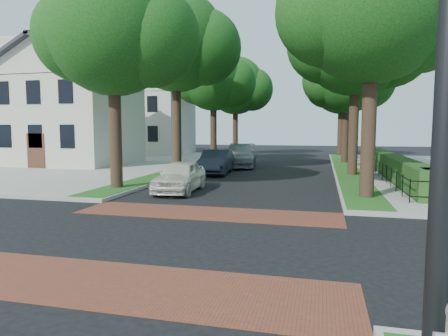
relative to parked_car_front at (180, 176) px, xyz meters
The scene contains 21 objects.
ground 7.85m from the parked_car_front, 71.11° to the right, with size 120.00×120.00×0.00m, color black.
sidewalk_nw 20.57m from the parked_car_front, 145.63° to the left, with size 30.00×30.00×0.15m, color gray.
crosswalk_far 4.95m from the parked_car_front, 58.90° to the right, with size 9.00×2.20×0.01m, color brown.
crosswalk_near 10.92m from the parked_car_front, 76.56° to the right, with size 9.00×2.20×0.01m, color brown.
grass_strip_ne 14.15m from the parked_car_front, 55.88° to the left, with size 1.60×29.80×0.02m, color #174D16.
grass_strip_nw 12.06m from the parked_car_front, 103.77° to the left, with size 1.60×29.80×0.02m, color #174D16.
tree_right_near 10.67m from the parked_car_front, ahead, with size 7.75×6.67×10.66m.
tree_right_mid 13.45m from the parked_car_front, 43.97° to the left, with size 8.25×7.09×11.22m.
tree_right_far 19.69m from the parked_car_front, 64.21° to the left, with size 7.25×6.23×9.74m.
tree_right_back 27.86m from the parked_car_front, 72.53° to the left, with size 7.50×6.45×10.20m.
tree_left_near 7.15m from the parked_car_front, behind, with size 7.50×6.45×10.20m.
tree_left_mid 11.31m from the parked_car_front, 110.03° to the left, with size 8.00×6.88×11.48m.
tree_left_far 18.23m from the parked_car_front, 99.69° to the left, with size 7.00×6.02×9.86m.
tree_left_back 26.85m from the parked_car_front, 96.32° to the left, with size 7.75×6.66×10.44m.
hedge_main_road 12.75m from the parked_car_front, 36.62° to the left, with size 1.00×18.00×1.20m, color #1B4217.
fence_main_road 12.12m from the parked_car_front, 38.88° to the left, with size 0.06×18.00×0.90m, color black, non-canonical shape.
house_left_near 17.29m from the parked_car_front, 140.72° to the left, with size 10.00×9.00×10.14m.
house_left_far 28.14m from the parked_car_front, 117.78° to the left, with size 10.00×9.00×10.14m.
parked_car_front is the anchor object (origin of this frame).
parked_car_middle 7.33m from the parked_car_front, 91.89° to the left, with size 1.64×4.71×1.55m, color #202630.
parked_car_rear 12.40m from the parked_car_front, 88.93° to the left, with size 2.41×5.92×1.72m, color gray.
Camera 1 is at (3.75, -9.65, 2.88)m, focal length 32.00 mm.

